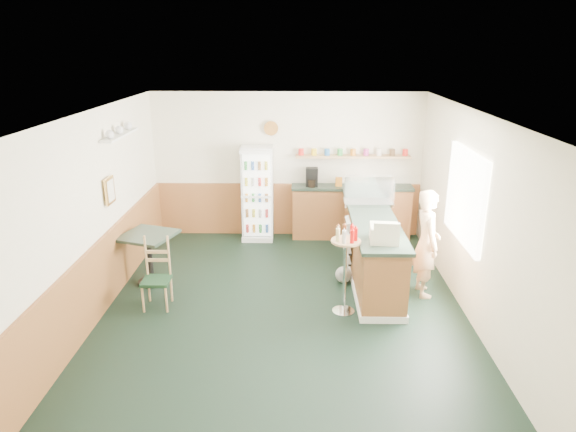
{
  "coord_description": "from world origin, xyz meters",
  "views": [
    {
      "loc": [
        0.21,
        -6.39,
        3.51
      ],
      "look_at": [
        0.06,
        0.6,
        1.16
      ],
      "focal_mm": 32.0,
      "sensor_mm": 36.0,
      "label": 1
    }
  ],
  "objects_px": {
    "display_case": "(369,191)",
    "cash_register": "(384,233)",
    "cafe_table": "(149,249)",
    "cafe_chair": "(157,270)",
    "condiment_stand": "(345,257)",
    "shopkeeper": "(426,243)",
    "drinks_fridge": "(257,194)"
  },
  "relations": [
    {
      "from": "display_case",
      "to": "cafe_chair",
      "type": "xyz_separation_m",
      "value": [
        -3.1,
        -1.59,
        -0.71
      ]
    },
    {
      "from": "cash_register",
      "to": "shopkeeper",
      "type": "xyz_separation_m",
      "value": [
        0.7,
        0.48,
        -0.32
      ]
    },
    {
      "from": "cafe_chair",
      "to": "cafe_table",
      "type": "bearing_deg",
      "value": 112.91
    },
    {
      "from": "drinks_fridge",
      "to": "cafe_table",
      "type": "xyz_separation_m",
      "value": [
        -1.5,
        -1.99,
        -0.31
      ]
    },
    {
      "from": "condiment_stand",
      "to": "cafe_chair",
      "type": "distance_m",
      "value": 2.61
    },
    {
      "from": "shopkeeper",
      "to": "condiment_stand",
      "type": "height_order",
      "value": "shopkeeper"
    },
    {
      "from": "drinks_fridge",
      "to": "shopkeeper",
      "type": "xyz_separation_m",
      "value": [
        2.6,
        -2.25,
        -0.08
      ]
    },
    {
      "from": "cash_register",
      "to": "condiment_stand",
      "type": "distance_m",
      "value": 0.61
    },
    {
      "from": "shopkeeper",
      "to": "condiment_stand",
      "type": "xyz_separation_m",
      "value": [
        -1.21,
        -0.59,
        0.02
      ]
    },
    {
      "from": "condiment_stand",
      "to": "cafe_table",
      "type": "bearing_deg",
      "value": 163.67
    },
    {
      "from": "display_case",
      "to": "cafe_chair",
      "type": "height_order",
      "value": "display_case"
    },
    {
      "from": "cash_register",
      "to": "cafe_chair",
      "type": "distance_m",
      "value": 3.16
    },
    {
      "from": "cafe_chair",
      "to": "drinks_fridge",
      "type": "bearing_deg",
      "value": 64.7
    },
    {
      "from": "cash_register",
      "to": "cafe_table",
      "type": "relative_size",
      "value": 0.42
    },
    {
      "from": "condiment_stand",
      "to": "cafe_chair",
      "type": "height_order",
      "value": "condiment_stand"
    },
    {
      "from": "cafe_table",
      "to": "cafe_chair",
      "type": "xyz_separation_m",
      "value": [
        0.3,
        -0.67,
        -0.04
      ]
    },
    {
      "from": "cash_register",
      "to": "cafe_table",
      "type": "xyz_separation_m",
      "value": [
        -3.4,
        0.74,
        -0.55
      ]
    },
    {
      "from": "cafe_table",
      "to": "cafe_chair",
      "type": "relative_size",
      "value": 0.92
    },
    {
      "from": "display_case",
      "to": "cafe_table",
      "type": "height_order",
      "value": "display_case"
    },
    {
      "from": "drinks_fridge",
      "to": "display_case",
      "type": "height_order",
      "value": "drinks_fridge"
    },
    {
      "from": "display_case",
      "to": "cash_register",
      "type": "xyz_separation_m",
      "value": [
        0.0,
        -1.66,
        -0.12
      ]
    },
    {
      "from": "condiment_stand",
      "to": "cafe_table",
      "type": "height_order",
      "value": "condiment_stand"
    },
    {
      "from": "shopkeeper",
      "to": "cafe_chair",
      "type": "xyz_separation_m",
      "value": [
        -3.8,
        -0.41,
        -0.27
      ]
    },
    {
      "from": "shopkeeper",
      "to": "cafe_table",
      "type": "xyz_separation_m",
      "value": [
        -4.1,
        0.26,
        -0.23
      ]
    },
    {
      "from": "cash_register",
      "to": "cafe_table",
      "type": "bearing_deg",
      "value": 173.04
    },
    {
      "from": "drinks_fridge",
      "to": "condiment_stand",
      "type": "bearing_deg",
      "value": -63.86
    },
    {
      "from": "display_case",
      "to": "shopkeeper",
      "type": "xyz_separation_m",
      "value": [
        0.7,
        -1.18,
        -0.44
      ]
    },
    {
      "from": "cafe_chair",
      "to": "condiment_stand",
      "type": "bearing_deg",
      "value": -4.94
    },
    {
      "from": "display_case",
      "to": "condiment_stand",
      "type": "height_order",
      "value": "display_case"
    },
    {
      "from": "cash_register",
      "to": "condiment_stand",
      "type": "bearing_deg",
      "value": -162.69
    },
    {
      "from": "display_case",
      "to": "cafe_chair",
      "type": "relative_size",
      "value": 0.79
    },
    {
      "from": "cash_register",
      "to": "shopkeeper",
      "type": "distance_m",
      "value": 0.91
    }
  ]
}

